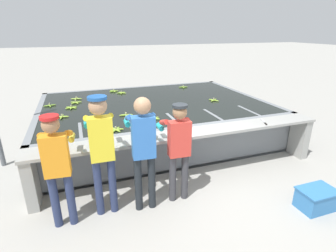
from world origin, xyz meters
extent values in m
plane|color=#A3A099|center=(0.00, 0.00, 0.00)|extent=(80.00, 80.00, 0.00)
cube|color=gray|center=(0.00, 2.35, 0.03)|extent=(5.29, 3.79, 0.06)
cube|color=gray|center=(0.00, 0.51, 0.44)|extent=(5.29, 0.12, 0.87)
cube|color=gray|center=(0.00, 4.18, 0.44)|extent=(5.29, 0.12, 0.87)
cube|color=gray|center=(-2.59, 2.35, 0.44)|extent=(0.12, 3.79, 0.87)
cube|color=gray|center=(2.59, 2.35, 0.44)|extent=(0.12, 3.79, 0.87)
cube|color=black|center=(0.00, 2.35, 0.46)|extent=(5.05, 3.55, 0.81)
cube|color=gray|center=(-1.76, 0.97, 0.44)|extent=(0.06, 0.80, 0.87)
cube|color=gray|center=(-0.88, 0.97, 0.44)|extent=(0.06, 0.80, 0.87)
cube|color=gray|center=(0.00, 0.97, 0.44)|extent=(0.06, 0.80, 0.87)
cube|color=gray|center=(0.88, 0.97, 0.44)|extent=(0.06, 0.80, 0.87)
cube|color=gray|center=(1.76, 0.97, 0.44)|extent=(0.06, 0.80, 0.87)
cube|color=#9E9E99|center=(0.00, 0.23, 0.85)|extent=(5.29, 0.45, 0.05)
cube|color=#9E9E99|center=(-2.55, 0.23, 0.41)|extent=(0.16, 0.41, 0.82)
cube|color=#9E9E99|center=(2.55, 0.23, 0.41)|extent=(0.16, 0.41, 0.82)
cylinder|color=navy|center=(-2.19, -0.36, 0.39)|extent=(0.11, 0.11, 0.78)
cylinder|color=navy|center=(-1.99, -0.38, 0.39)|extent=(0.11, 0.11, 0.78)
cube|color=orange|center=(-2.09, -0.37, 1.06)|extent=(0.33, 0.20, 0.55)
sphere|color=#9E704C|center=(-2.09, -0.37, 1.47)|extent=(0.21, 0.21, 0.21)
cylinder|color=red|center=(-2.09, -0.37, 1.57)|extent=(0.22, 0.22, 0.04)
cylinder|color=orange|center=(-2.23, -0.11, 1.25)|extent=(0.11, 0.31, 0.18)
cylinder|color=gold|center=(-2.21, 0.14, 1.09)|extent=(0.10, 0.21, 0.08)
cylinder|color=orange|center=(-1.91, -0.14, 1.25)|extent=(0.11, 0.31, 0.18)
cylinder|color=gold|center=(-1.89, 0.11, 1.09)|extent=(0.10, 0.21, 0.08)
cylinder|color=navy|center=(-1.61, -0.30, 0.43)|extent=(0.11, 0.11, 0.87)
cylinder|color=navy|center=(-1.41, -0.30, 0.43)|extent=(0.11, 0.11, 0.87)
cube|color=yellow|center=(-1.51, -0.30, 1.18)|extent=(0.32, 0.18, 0.62)
sphere|color=tan|center=(-1.51, -0.30, 1.63)|extent=(0.24, 0.24, 0.24)
cylinder|color=#1E5199|center=(-1.51, -0.30, 1.74)|extent=(0.25, 0.25, 0.04)
cylinder|color=yellow|center=(-1.67, -0.05, 1.40)|extent=(0.09, 0.31, 0.18)
cylinder|color=teal|center=(-1.66, 0.20, 1.23)|extent=(0.09, 0.20, 0.08)
cylinder|color=yellow|center=(-1.35, -0.06, 1.40)|extent=(0.09, 0.31, 0.18)
cylinder|color=teal|center=(-1.34, 0.19, 1.23)|extent=(0.09, 0.20, 0.08)
cylinder|color=#1E2328|center=(-1.06, -0.39, 0.43)|extent=(0.11, 0.11, 0.85)
cylinder|color=#1E2328|center=(-0.86, -0.40, 0.43)|extent=(0.11, 0.11, 0.85)
cube|color=blue|center=(-0.96, -0.40, 1.16)|extent=(0.33, 0.19, 0.61)
sphere|color=tan|center=(-0.96, -0.40, 1.61)|extent=(0.23, 0.23, 0.23)
cylinder|color=blue|center=(-1.10, -0.13, 1.38)|extent=(0.10, 0.31, 0.18)
cylinder|color=#1EA3AD|center=(-1.08, 0.11, 1.21)|extent=(0.10, 0.21, 0.08)
cylinder|color=blue|center=(-0.78, -0.16, 1.38)|extent=(0.10, 0.31, 0.18)
cylinder|color=#1EA3AD|center=(-0.76, 0.09, 1.21)|extent=(0.10, 0.21, 0.08)
cylinder|color=#38383D|center=(-0.51, -0.35, 0.38)|extent=(0.11, 0.11, 0.77)
cylinder|color=#38383D|center=(-0.31, -0.36, 0.38)|extent=(0.11, 0.11, 0.77)
cube|color=#DB3D33|center=(-0.41, -0.35, 1.04)|extent=(0.33, 0.19, 0.54)
sphere|color=#9E704C|center=(-0.41, -0.35, 1.45)|extent=(0.21, 0.21, 0.21)
cylinder|color=#282D33|center=(-0.41, -0.35, 1.54)|extent=(0.22, 0.22, 0.04)
cylinder|color=#DB3D33|center=(-0.55, -0.10, 1.23)|extent=(0.09, 0.31, 0.18)
cylinder|color=#1EA3AD|center=(-0.54, 0.15, 1.06)|extent=(0.09, 0.20, 0.08)
cylinder|color=#DB3D33|center=(-0.23, -0.11, 1.23)|extent=(0.09, 0.31, 0.18)
cylinder|color=#1EA3AD|center=(-0.22, 0.14, 1.06)|extent=(0.09, 0.20, 0.08)
ellipsoid|color=#9EC642|center=(-1.40, 2.06, 0.89)|extent=(0.05, 0.17, 0.04)
ellipsoid|color=#9EC642|center=(-1.45, 2.00, 0.89)|extent=(0.17, 0.05, 0.04)
ellipsoid|color=#9EC642|center=(-1.40, 1.95, 0.89)|extent=(0.05, 0.17, 0.04)
ellipsoid|color=#9EC642|center=(-1.34, 2.01, 0.89)|extent=(0.17, 0.05, 0.04)
cylinder|color=tan|center=(-1.40, 2.00, 0.92)|extent=(0.03, 0.03, 0.04)
ellipsoid|color=#75A333|center=(1.37, 3.62, 0.89)|extent=(0.17, 0.07, 0.04)
ellipsoid|color=#75A333|center=(1.33, 3.68, 0.89)|extent=(0.07, 0.17, 0.04)
ellipsoid|color=#75A333|center=(1.27, 3.64, 0.89)|extent=(0.17, 0.07, 0.04)
ellipsoid|color=#75A333|center=(1.31, 3.57, 0.89)|extent=(0.07, 0.17, 0.04)
cylinder|color=tan|center=(1.32, 3.63, 0.92)|extent=(0.03, 0.03, 0.04)
ellipsoid|color=#93BC3D|center=(-1.78, 2.82, 0.89)|extent=(0.10, 0.17, 0.04)
ellipsoid|color=#93BC3D|center=(-1.74, 2.87, 0.89)|extent=(0.17, 0.05, 0.04)
ellipsoid|color=#93BC3D|center=(-1.79, 2.92, 0.89)|extent=(0.07, 0.17, 0.04)
ellipsoid|color=#93BC3D|center=(-1.85, 2.90, 0.89)|extent=(0.16, 0.12, 0.04)
ellipsoid|color=#93BC3D|center=(-1.84, 2.83, 0.89)|extent=(0.15, 0.14, 0.04)
cylinder|color=tan|center=(-1.80, 2.87, 0.92)|extent=(0.03, 0.03, 0.04)
ellipsoid|color=#8CB738|center=(-0.60, 3.45, 0.89)|extent=(0.09, 0.17, 0.04)
ellipsoid|color=#8CB738|center=(-0.54, 3.47, 0.89)|extent=(0.16, 0.13, 0.04)
ellipsoid|color=#8CB738|center=(-0.54, 3.53, 0.89)|extent=(0.16, 0.13, 0.04)
ellipsoid|color=#8CB738|center=(-0.60, 3.55, 0.89)|extent=(0.09, 0.17, 0.04)
ellipsoid|color=#8CB738|center=(-0.64, 3.50, 0.89)|extent=(0.17, 0.04, 0.04)
cylinder|color=tan|center=(-0.58, 3.50, 0.92)|extent=(0.03, 0.03, 0.04)
ellipsoid|color=#7FAD33|center=(-0.80, 3.76, 0.89)|extent=(0.17, 0.11, 0.04)
ellipsoid|color=#7FAD33|center=(-0.74, 3.73, 0.89)|extent=(0.07, 0.17, 0.04)
ellipsoid|color=#7FAD33|center=(-0.70, 3.78, 0.89)|extent=(0.17, 0.06, 0.04)
ellipsoid|color=#7FAD33|center=(-0.73, 3.84, 0.89)|extent=(0.11, 0.17, 0.04)
ellipsoid|color=#7FAD33|center=(-0.79, 3.82, 0.89)|extent=(0.15, 0.14, 0.04)
cylinder|color=tan|center=(-0.75, 3.79, 0.92)|extent=(0.03, 0.03, 0.04)
ellipsoid|color=#8CB738|center=(-1.90, 2.49, 0.89)|extent=(0.06, 0.17, 0.04)
ellipsoid|color=#8CB738|center=(-1.95, 2.47, 0.89)|extent=(0.16, 0.13, 0.04)
ellipsoid|color=#8CB738|center=(-1.96, 2.42, 0.89)|extent=(0.17, 0.10, 0.04)
ellipsoid|color=#8CB738|center=(-1.91, 2.38, 0.89)|extent=(0.06, 0.17, 0.04)
ellipsoid|color=#8CB738|center=(-1.86, 2.40, 0.89)|extent=(0.16, 0.13, 0.04)
ellipsoid|color=#8CB738|center=(-1.85, 2.46, 0.89)|extent=(0.17, 0.10, 0.04)
cylinder|color=tan|center=(-1.91, 2.44, 0.92)|extent=(0.03, 0.03, 0.04)
ellipsoid|color=#93BC3D|center=(-2.10, 1.76, 0.89)|extent=(0.07, 0.17, 0.04)
ellipsoid|color=#93BC3D|center=(-2.03, 1.80, 0.89)|extent=(0.17, 0.07, 0.04)
ellipsoid|color=#93BC3D|center=(-2.08, 1.87, 0.89)|extent=(0.07, 0.17, 0.04)
ellipsoid|color=#93BC3D|center=(-2.14, 1.82, 0.89)|extent=(0.17, 0.07, 0.04)
cylinder|color=tan|center=(-2.09, 1.81, 0.92)|extent=(0.03, 0.03, 0.04)
ellipsoid|color=#93BC3D|center=(-0.38, 1.04, 0.89)|extent=(0.05, 0.17, 0.04)
ellipsoid|color=#93BC3D|center=(-0.34, 1.06, 0.89)|extent=(0.16, 0.12, 0.04)
ellipsoid|color=#93BC3D|center=(-0.33, 1.11, 0.89)|extent=(0.17, 0.09, 0.04)
ellipsoid|color=#93BC3D|center=(-0.36, 1.14, 0.89)|extent=(0.09, 0.17, 0.04)
ellipsoid|color=#93BC3D|center=(-0.41, 1.14, 0.89)|extent=(0.12, 0.16, 0.04)
ellipsoid|color=#93BC3D|center=(-0.44, 1.10, 0.89)|extent=(0.17, 0.06, 0.04)
ellipsoid|color=#93BC3D|center=(-0.42, 1.05, 0.89)|extent=(0.15, 0.14, 0.04)
cylinder|color=tan|center=(-0.38, 1.09, 0.92)|extent=(0.03, 0.03, 0.04)
ellipsoid|color=#93BC3D|center=(-1.83, 3.24, 0.89)|extent=(0.17, 0.08, 0.04)
ellipsoid|color=#93BC3D|center=(-1.79, 3.17, 0.89)|extent=(0.08, 0.17, 0.04)
ellipsoid|color=#93BC3D|center=(-1.73, 3.21, 0.89)|extent=(0.17, 0.08, 0.04)
ellipsoid|color=#93BC3D|center=(-1.77, 3.28, 0.89)|extent=(0.08, 0.17, 0.04)
cylinder|color=tan|center=(-1.78, 3.23, 0.92)|extent=(0.03, 0.03, 0.04)
ellipsoid|color=#75A333|center=(-2.36, 2.73, 0.89)|extent=(0.07, 0.17, 0.04)
ellipsoid|color=#75A333|center=(-2.32, 2.80, 0.89)|extent=(0.17, 0.07, 0.04)
ellipsoid|color=#75A333|center=(-2.38, 2.84, 0.89)|extent=(0.07, 0.17, 0.04)
ellipsoid|color=#75A333|center=(-2.43, 2.78, 0.89)|extent=(0.17, 0.07, 0.04)
cylinder|color=tan|center=(-2.37, 2.79, 0.92)|extent=(0.03, 0.03, 0.04)
ellipsoid|color=#8CB738|center=(-0.90, 1.50, 0.89)|extent=(0.17, 0.06, 0.04)
ellipsoid|color=#8CB738|center=(-0.85, 1.44, 0.89)|extent=(0.06, 0.17, 0.04)
ellipsoid|color=#8CB738|center=(-0.79, 1.48, 0.89)|extent=(0.17, 0.06, 0.04)
ellipsoid|color=#8CB738|center=(-0.84, 1.55, 0.89)|extent=(0.06, 0.17, 0.04)
cylinder|color=tan|center=(-0.85, 1.49, 0.92)|extent=(0.03, 0.03, 0.04)
ellipsoid|color=#8CB738|center=(-1.12, 0.72, 0.89)|extent=(0.17, 0.05, 0.04)
ellipsoid|color=#8CB738|center=(-1.14, 0.77, 0.89)|extent=(0.13, 0.16, 0.04)
ellipsoid|color=#8CB738|center=(-1.20, 0.78, 0.89)|extent=(0.10, 0.17, 0.04)
ellipsoid|color=#8CB738|center=(-1.23, 0.73, 0.89)|extent=(0.17, 0.05, 0.04)
ellipsoid|color=#8CB738|center=(-1.21, 0.68, 0.89)|extent=(0.13, 0.16, 0.04)
ellipsoid|color=#8CB738|center=(-1.15, 0.68, 0.89)|extent=(0.10, 0.17, 0.04)
cylinder|color=tan|center=(-1.18, 0.73, 0.92)|extent=(0.03, 0.03, 0.04)
ellipsoid|color=#8CB738|center=(1.41, 1.99, 0.89)|extent=(0.13, 0.16, 0.04)
ellipsoid|color=#8CB738|center=(1.39, 1.91, 0.89)|extent=(0.16, 0.13, 0.04)
ellipsoid|color=#8CB738|center=(1.47, 1.90, 0.89)|extent=(0.13, 0.16, 0.04)
ellipsoid|color=#8CB738|center=(1.48, 1.97, 0.89)|extent=(0.16, 0.13, 0.04)
cylinder|color=tan|center=(1.44, 1.94, 0.92)|extent=(0.03, 0.03, 0.04)
cube|color=silver|center=(1.60, 0.29, 0.88)|extent=(0.10, 0.20, 0.00)
cube|color=black|center=(1.52, 0.10, 0.88)|extent=(0.06, 0.10, 0.02)
cube|color=#3375B7|center=(1.45, -1.27, 0.15)|extent=(0.52, 0.36, 0.30)
cube|color=#3375B7|center=(1.45, -1.27, 0.31)|extent=(0.55, 0.39, 0.02)
camera|label=1|loc=(-1.75, -3.63, 2.56)|focal=28.00mm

